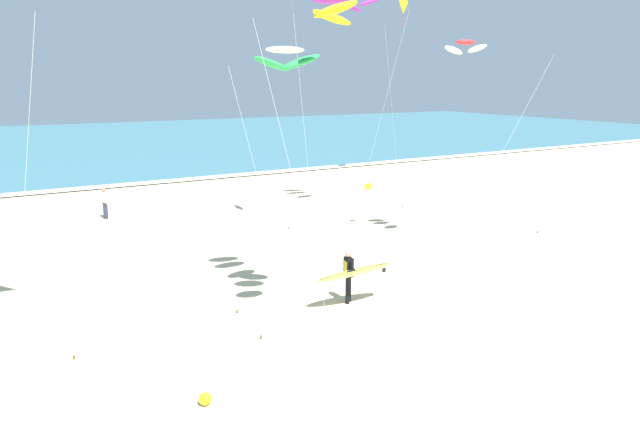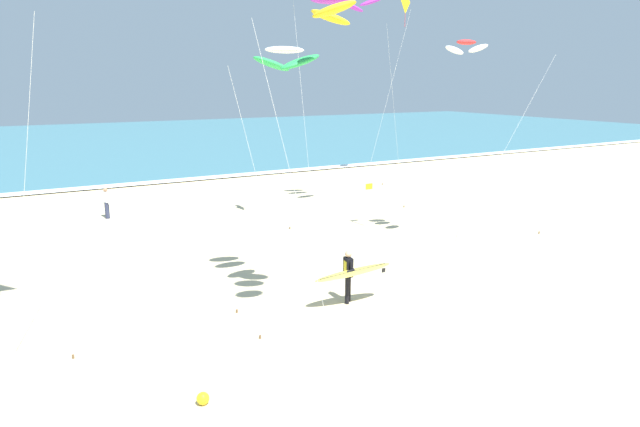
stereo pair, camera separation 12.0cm
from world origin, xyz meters
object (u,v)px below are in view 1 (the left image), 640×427
Objects in this scene: kite_arc_rose_near at (360,2)px; kite_arc_violet_mid at (333,10)px; bystander_white_top at (105,203)px; beach_ball at (205,399)px; kite_arc_scarlet_high at (465,48)px; kite_diamond_golden_far at (403,6)px; lifeguard_flag at (365,200)px; surfer_lead at (351,273)px; kite_arc_ivory_low at (285,59)px.

kite_arc_violet_mid is at bearing -125.96° from kite_arc_rose_near.
kite_arc_rose_near is at bearing -22.88° from bystander_white_top.
kite_arc_rose_near reaches higher than bystander_white_top.
kite_arc_scarlet_high is at bearing 25.88° from beach_ball.
kite_diamond_golden_far reaches higher than kite_arc_scarlet_high.
kite_arc_scarlet_high is 8.43m from lifeguard_flag.
kite_arc_rose_near is 15.23m from kite_arc_violet_mid.
lifeguard_flag is (-1.33, 4.79, -6.80)m from kite_arc_scarlet_high.
surfer_lead is 25.87m from kite_diamond_golden_far.
surfer_lead is 6.66m from kite_arc_ivory_low.
kite_diamond_golden_far reaches higher than surfer_lead.
lifeguard_flag is (7.60, 9.65, -7.19)m from kite_arc_violet_mid.
lifeguard_flag is (-1.26, -2.56, -9.30)m from kite_arc_rose_near.
surfer_lead is at bearing 28.58° from beach_ball.
bystander_white_top is at bearing 144.52° from lifeguard_flag.
lifeguard_flag is at bearing 53.47° from surfer_lead.
kite_arc_ivory_low is at bearing -135.54° from kite_diamond_golden_far.
kite_arc_ivory_low is 27.76× the size of beach_ball.
kite_arc_violet_mid is 9.35m from beach_ball.
kite_arc_scarlet_high reaches higher than lifeguard_flag.
kite_diamond_golden_far is 17.21m from kite_arc_scarlet_high.
kite_diamond_golden_far reaches higher than kite_arc_rose_near.
lifeguard_flag is at bearing 42.32° from kite_arc_ivory_low.
kite_arc_scarlet_high is at bearing -74.45° from lifeguard_flag.
kite_diamond_golden_far is 17.23m from lifeguard_flag.
bystander_white_top is at bearing 86.95° from beach_ball.
kite_arc_rose_near is 1.25× the size of kite_arc_violet_mid.
surfer_lead is at bearing -126.53° from lifeguard_flag.
beach_ball is (-21.18, -20.98, -11.50)m from kite_diamond_golden_far.
beach_ball is at bearing -151.42° from surfer_lead.
kite_arc_violet_mid is 10.18m from kite_arc_scarlet_high.
kite_arc_rose_near is 9.73m from lifeguard_flag.
kite_arc_scarlet_high is 1.08× the size of kite_arc_ivory_low.
kite_arc_scarlet_high is 29.90× the size of beach_ball.
kite_diamond_golden_far is (17.15, 19.56, 3.18)m from kite_arc_violet_mid.
kite_diamond_golden_far is at bearing 6.57° from bystander_white_top.
kite_arc_violet_mid is (-8.86, -12.21, -2.11)m from kite_arc_rose_near.
kite_arc_violet_mid reaches higher than beach_ball.
beach_ball is at bearing -160.53° from kite_arc_violet_mid.
kite_arc_ivory_low is 16.16m from bystander_white_top.
kite_arc_rose_near is at bearing 46.62° from beach_ball.
surfer_lead is at bearing 44.87° from kite_arc_violet_mid.
kite_arc_violet_mid is (-1.71, -1.70, 7.41)m from surfer_lead.
kite_arc_rose_near is 5.21× the size of lifeguard_flag.
beach_ball is (-0.99, -18.66, -0.67)m from bystander_white_top.
kite_arc_rose_near is 39.11× the size of beach_ball.
kite_arc_violet_mid is at bearing -80.00° from bystander_white_top.
kite_diamond_golden_far is (8.29, 7.34, 1.07)m from kite_arc_rose_near.
surfer_lead is 0.20× the size of kite_diamond_golden_far.
kite_arc_violet_mid reaches higher than kite_arc_ivory_low.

